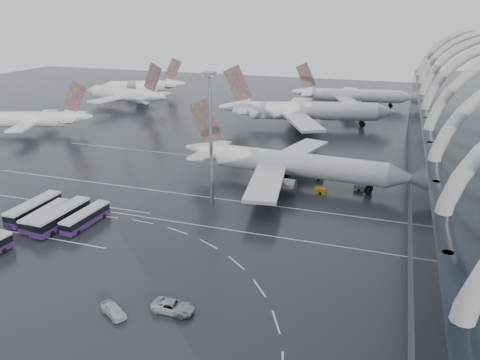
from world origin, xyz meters
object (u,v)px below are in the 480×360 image
(jet_remote_west, at_px, (36,119))
(bus_row_near_a, at_px, (34,209))
(jet_remote_mid, at_px, (126,95))
(gse_cart_belly_b, at_px, (319,178))
(airliner_gate_b, at_px, (303,111))
(gse_cart_belly_d, at_px, (359,188))
(jet_remote_far, at_px, (144,86))
(bus_row_near_d, at_px, (86,218))
(floodlight_mast, at_px, (211,124))
(gse_cart_belly_e, at_px, (288,172))
(gse_cart_belly_a, at_px, (321,191))
(bus_row_near_c, at_px, (61,216))
(airliner_main, at_px, (287,164))
(bus_row_near_b, at_px, (45,216))
(van_curve_a, at_px, (173,307))
(van_curve_b, at_px, (114,310))
(gse_cart_belly_c, at_px, (269,196))
(airliner_gate_c, at_px, (350,96))

(jet_remote_west, relative_size, bus_row_near_a, 2.94)
(jet_remote_mid, xyz_separation_m, gse_cart_belly_b, (94.55, -65.41, -4.53))
(airliner_gate_b, xyz_separation_m, gse_cart_belly_d, (25.20, -58.13, -4.80))
(jet_remote_far, xyz_separation_m, bus_row_near_d, (61.69, -132.43, -2.99))
(floodlight_mast, bearing_deg, bus_row_near_d, -138.15)
(gse_cart_belly_d, height_order, gse_cart_belly_e, gse_cart_belly_d)
(jet_remote_mid, height_order, gse_cart_belly_a, jet_remote_mid)
(bus_row_near_c, height_order, floodlight_mast, floodlight_mast)
(bus_row_near_a, xyz_separation_m, bus_row_near_d, (12.33, 0.10, -0.20))
(bus_row_near_c, bearing_deg, gse_cart_belly_e, -36.50)
(jet_remote_mid, distance_m, gse_cart_belly_d, 125.45)
(jet_remote_west, bearing_deg, gse_cart_belly_b, 151.27)
(bus_row_near_c, bearing_deg, jet_remote_mid, 27.63)
(airliner_main, relative_size, bus_row_near_b, 4.69)
(gse_cart_belly_d, bearing_deg, airliner_gate_b, 113.44)
(van_curve_a, xyz_separation_m, gse_cart_belly_b, (10.42, 60.01, -0.27))
(van_curve_b, xyz_separation_m, gse_cart_belly_a, (19.77, 54.63, -0.15))
(jet_remote_west, relative_size, jet_remote_far, 1.02)
(bus_row_near_b, relative_size, gse_cart_belly_d, 5.19)
(gse_cart_belly_d, bearing_deg, gse_cart_belly_e, 162.49)
(gse_cart_belly_e, bearing_deg, jet_remote_mid, 143.69)
(bus_row_near_c, distance_m, gse_cart_belly_e, 56.21)
(van_curve_a, distance_m, gse_cart_belly_a, 52.76)
(jet_remote_west, relative_size, floodlight_mast, 1.40)
(airliner_main, bearing_deg, bus_row_near_a, -137.24)
(jet_remote_mid, distance_m, bus_row_near_c, 118.67)
(van_curve_a, bearing_deg, airliner_main, -3.01)
(airliner_main, bearing_deg, gse_cart_belly_a, -22.70)
(van_curve_a, bearing_deg, bus_row_near_b, 64.17)
(jet_remote_west, distance_m, gse_cart_belly_a, 104.85)
(jet_remote_mid, bearing_deg, airliner_main, 153.64)
(jet_remote_mid, distance_m, gse_cart_belly_a, 121.68)
(floodlight_mast, xyz_separation_m, gse_cart_belly_b, (19.48, 22.52, -17.25))
(jet_remote_west, height_order, gse_cart_belly_c, jet_remote_west)
(floodlight_mast, relative_size, gse_cart_belly_a, 11.41)
(bus_row_near_c, xyz_separation_m, gse_cart_belly_a, (45.46, 33.02, -1.22))
(airliner_main, height_order, jet_remote_mid, jet_remote_mid)
(airliner_gate_b, xyz_separation_m, bus_row_near_a, (-36.33, -94.67, -3.61))
(van_curve_a, bearing_deg, gse_cart_belly_c, -1.80)
(bus_row_near_c, distance_m, gse_cart_belly_c, 43.78)
(airliner_gate_b, distance_m, bus_row_near_d, 97.63)
(airliner_gate_c, height_order, bus_row_near_a, airliner_gate_c)
(jet_remote_far, xyz_separation_m, gse_cart_belly_b, (100.83, -92.31, -4.04))
(bus_row_near_c, height_order, van_curve_a, bus_row_near_c)
(jet_remote_west, height_order, jet_remote_far, jet_remote_far)
(jet_remote_far, height_order, gse_cart_belly_a, jet_remote_far)
(bus_row_near_d, relative_size, gse_cart_belly_e, 6.37)
(gse_cart_belly_b, bearing_deg, bus_row_near_b, -138.35)
(airliner_gate_c, xyz_separation_m, bus_row_near_a, (-48.24, -137.03, -2.79))
(gse_cart_belly_a, bearing_deg, van_curve_b, -109.89)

